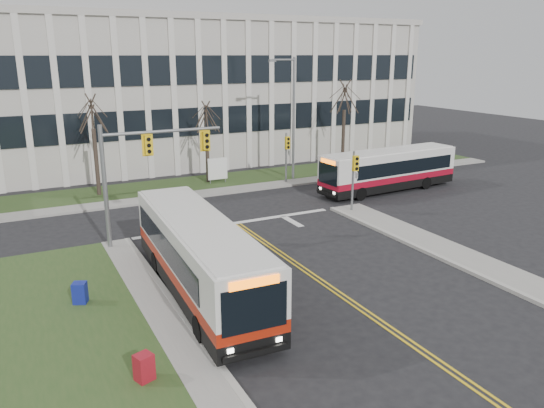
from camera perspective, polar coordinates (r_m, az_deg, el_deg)
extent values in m
plane|color=black|center=(23.79, 4.07, -7.47)|extent=(120.00, 120.00, 0.00)
cube|color=#2D481F|center=(16.60, -18.46, -19.32)|extent=(5.00, 26.00, 0.12)
cube|color=#9E9B93|center=(17.11, -8.06, -17.38)|extent=(1.20, 26.00, 0.14)
cube|color=#9E9B93|center=(25.11, 25.28, -7.58)|extent=(2.00, 26.00, 0.14)
cube|color=#9E9B93|center=(38.75, -1.15, 1.91)|extent=(44.00, 1.60, 0.14)
cube|color=#2D481F|center=(41.22, -2.85, 2.73)|extent=(44.00, 5.00, 0.12)
cube|color=beige|center=(51.45, -8.56, 11.88)|extent=(40.00, 16.00, 12.00)
cylinder|color=slate|center=(26.92, -17.51, 1.56)|extent=(0.22, 0.22, 6.20)
cylinder|color=slate|center=(27.06, -11.67, 7.66)|extent=(6.00, 0.16, 0.16)
cube|color=yellow|center=(26.81, -13.16, 6.20)|extent=(0.34, 0.24, 0.92)
cube|color=yellow|center=(27.67, -7.10, 6.78)|extent=(0.34, 0.24, 0.92)
cylinder|color=slate|center=(32.56, 8.68, 2.34)|extent=(0.14, 0.14, 3.80)
cube|color=yellow|center=(32.14, 8.98, 4.34)|extent=(0.34, 0.24, 0.92)
cylinder|color=slate|center=(39.60, 1.52, 4.92)|extent=(0.14, 0.14, 3.80)
cube|color=yellow|center=(39.22, 1.68, 6.59)|extent=(0.34, 0.24, 0.92)
cylinder|color=slate|center=(40.27, 2.34, 8.98)|extent=(0.20, 0.20, 9.20)
cylinder|color=slate|center=(39.55, 1.23, 15.26)|extent=(1.80, 0.14, 0.14)
cube|color=slate|center=(39.13, 0.03, 15.18)|extent=(0.50, 0.25, 0.18)
cylinder|color=slate|center=(39.53, -6.66, 2.72)|extent=(0.08, 0.08, 1.00)
cylinder|color=slate|center=(39.95, -5.05, 2.91)|extent=(0.08, 0.08, 1.00)
cube|color=white|center=(39.59, -5.88, 3.80)|extent=(1.50, 0.12, 1.60)
cylinder|color=#42352B|center=(37.72, -18.35, 4.20)|extent=(0.28, 0.28, 4.62)
cylinder|color=#42352B|center=(39.89, -6.95, 5.10)|extent=(0.28, 0.28, 4.09)
cylinder|color=#42352B|center=(45.12, 7.66, 6.87)|extent=(0.28, 0.28, 4.95)
cube|color=navy|center=(22.00, -19.94, -9.10)|extent=(0.64, 0.61, 0.95)
cube|color=maroon|center=(16.74, -13.59, -16.87)|extent=(0.62, 0.59, 0.95)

